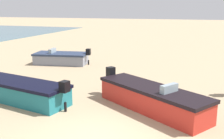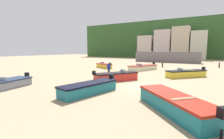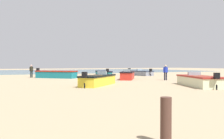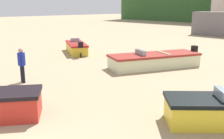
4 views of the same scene
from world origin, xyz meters
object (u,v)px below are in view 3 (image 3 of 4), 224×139
object	(u,v)px
boat_teal_0	(103,74)
boat_teal_6	(56,74)
boat_red_1	(128,75)
boat_grey_3	(142,73)
boat_yellow_4	(98,80)
beach_walker_distant	(165,71)
mooring_post_mid_beach	(166,121)
beach_walker_foreground	(31,70)
boat_cream_5	(199,81)

from	to	relation	value
boat_teal_0	boat_teal_6	distance (m)	6.04
boat_red_1	boat_grey_3	size ratio (longest dim) A/B	1.19
boat_grey_3	boat_yellow_4	xyz separation A→B (m)	(12.60, 13.31, 0.04)
beach_walker_distant	boat_grey_3	bearing A→B (deg)	78.53
boat_yellow_4	mooring_post_mid_beach	world-z (taller)	boat_yellow_4
boat_red_1	boat_yellow_4	size ratio (longest dim) A/B	1.03
boat_teal_0	mooring_post_mid_beach	distance (m)	27.19
beach_walker_foreground	boat_grey_3	bearing A→B (deg)	-31.94
boat_teal_0	boat_yellow_4	distance (m)	12.71
boat_teal_0	beach_walker_distant	distance (m)	9.17
boat_grey_3	boat_teal_6	bearing A→B (deg)	176.06
beach_walker_foreground	boat_cream_5	bearing A→B (deg)	-89.59
boat_cream_5	beach_walker_foreground	distance (m)	20.98
boat_yellow_4	beach_walker_distant	distance (m)	9.36
boat_cream_5	boat_teal_0	bearing A→B (deg)	116.13
boat_grey_3	boat_teal_6	world-z (taller)	boat_teal_6
boat_teal_0	boat_red_1	xyz separation A→B (m)	(-0.61, 5.32, 0.03)
boat_cream_5	beach_walker_foreground	world-z (taller)	beach_walker_foreground
boat_red_1	mooring_post_mid_beach	xyz separation A→B (m)	(10.38, 20.05, 0.03)
boat_teal_0	boat_grey_3	bearing A→B (deg)	26.67
boat_grey_3	mooring_post_mid_beach	world-z (taller)	boat_grey_3
boat_teal_6	mooring_post_mid_beach	world-z (taller)	boat_teal_6
boat_yellow_4	boat_teal_0	bearing A→B (deg)	108.66
boat_cream_5	mooring_post_mid_beach	size ratio (longest dim) A/B	5.74
boat_grey_3	beach_walker_distant	bearing A→B (deg)	-118.76
boat_grey_3	boat_teal_6	distance (m)	13.16
boat_red_1	boat_cream_5	world-z (taller)	boat_red_1
boat_yellow_4	beach_walker_foreground	distance (m)	14.97
beach_walker_foreground	beach_walker_distant	size ratio (longest dim) A/B	1.00
boat_red_1	beach_walker_foreground	bearing A→B (deg)	-8.73
boat_red_1	boat_teal_6	size ratio (longest dim) A/B	0.96
beach_walker_distant	boat_red_1	bearing A→B (deg)	139.29
boat_cream_5	boat_teal_6	world-z (taller)	boat_teal_6
boat_cream_5	boat_teal_6	bearing A→B (deg)	135.77
boat_red_1	beach_walker_foreground	distance (m)	12.51
boat_teal_0	beach_walker_foreground	xyz separation A→B (m)	(8.56, -3.17, 0.53)
mooring_post_mid_beach	beach_walker_foreground	world-z (taller)	beach_walker_foreground
boat_red_1	boat_cream_5	xyz separation A→B (m)	(-0.51, 10.11, -0.04)
mooring_post_mid_beach	beach_walker_distant	distance (m)	21.39
beach_walker_foreground	beach_walker_distant	bearing A→B (deg)	-71.47
boat_red_1	beach_walker_foreground	world-z (taller)	beach_walker_foreground
boat_cream_5	boat_teal_6	xyz separation A→B (m)	(7.12, -16.14, 0.05)
boat_red_1	beach_walker_foreground	size ratio (longest dim) A/B	2.82
boat_grey_3	boat_teal_0	bearing A→B (deg)	-174.41
mooring_post_mid_beach	boat_grey_3	bearing A→B (deg)	-121.81
mooring_post_mid_beach	beach_walker_distant	bearing A→B (deg)	-127.92
beach_walker_foreground	boat_yellow_4	bearing A→B (deg)	-105.22
beach_walker_foreground	boat_red_1	bearing A→B (deg)	-69.88
boat_cream_5	boat_grey_3	bearing A→B (deg)	92.84
boat_teal_6	beach_walker_distant	world-z (taller)	beach_walker_distant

